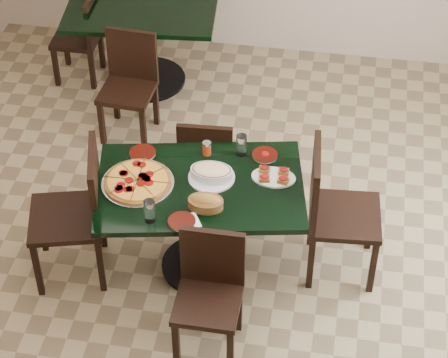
% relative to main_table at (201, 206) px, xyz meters
% --- Properties ---
extents(floor, '(5.50, 5.50, 0.00)m').
position_rel_main_table_xyz_m(floor, '(0.11, 0.01, -0.57)').
color(floor, olive).
rests_on(floor, ground).
extents(room_shell, '(5.50, 5.50, 5.50)m').
position_rel_main_table_xyz_m(room_shell, '(1.13, 1.74, 0.60)').
color(room_shell, white).
rests_on(room_shell, floor).
extents(main_table, '(1.43, 1.06, 0.75)m').
position_rel_main_table_xyz_m(main_table, '(0.00, 0.00, 0.00)').
color(main_table, black).
rests_on(main_table, floor).
extents(back_table, '(1.29, 0.99, 0.75)m').
position_rel_main_table_xyz_m(back_table, '(-0.88, 2.07, -0.04)').
color(back_table, black).
rests_on(back_table, floor).
extents(chair_far, '(0.40, 0.40, 0.81)m').
position_rel_main_table_xyz_m(chair_far, '(-0.07, 0.60, -0.12)').
color(chair_far, black).
rests_on(chair_far, floor).
extents(chair_near, '(0.39, 0.39, 0.83)m').
position_rel_main_table_xyz_m(chair_near, '(0.16, -0.57, -0.11)').
color(chair_near, black).
rests_on(chair_near, floor).
extents(chair_right, '(0.49, 0.49, 0.99)m').
position_rel_main_table_xyz_m(chair_right, '(0.82, 0.15, -0.01)').
color(chair_right, black).
rests_on(chair_right, floor).
extents(chair_left, '(0.57, 0.57, 1.00)m').
position_rel_main_table_xyz_m(chair_left, '(-0.76, -0.14, -0.00)').
color(chair_left, black).
rests_on(chair_left, floor).
extents(back_chair_near, '(0.43, 0.43, 0.86)m').
position_rel_main_table_xyz_m(back_chair_near, '(-0.83, 1.41, -0.09)').
color(back_chair_near, black).
rests_on(back_chair_near, floor).
extents(back_chair_left, '(0.38, 0.38, 0.81)m').
position_rel_main_table_xyz_m(back_chair_left, '(-1.39, 2.04, -0.12)').
color(back_chair_left, black).
rests_on(back_chair_left, floor).
extents(pepperoni_pizza, '(0.46, 0.46, 0.04)m').
position_rel_main_table_xyz_m(pepperoni_pizza, '(-0.39, -0.06, 0.20)').
color(pepperoni_pizza, silver).
rests_on(pepperoni_pizza, main_table).
extents(lasagna_casserole, '(0.30, 0.30, 0.09)m').
position_rel_main_table_xyz_m(lasagna_casserole, '(0.06, 0.07, 0.23)').
color(lasagna_casserole, silver).
rests_on(lasagna_casserole, main_table).
extents(bread_basket, '(0.22, 0.15, 0.09)m').
position_rel_main_table_xyz_m(bread_basket, '(0.07, -0.19, 0.22)').
color(bread_basket, brown).
rests_on(bread_basket, main_table).
extents(bruschetta_platter, '(0.29, 0.20, 0.05)m').
position_rel_main_table_xyz_m(bruschetta_platter, '(0.44, 0.13, 0.21)').
color(bruschetta_platter, silver).
rests_on(bruschetta_platter, main_table).
extents(side_plate_near, '(0.17, 0.17, 0.02)m').
position_rel_main_table_xyz_m(side_plate_near, '(-0.05, -0.35, 0.19)').
color(side_plate_near, silver).
rests_on(side_plate_near, main_table).
extents(side_plate_far_r, '(0.17, 0.17, 0.03)m').
position_rel_main_table_xyz_m(side_plate_far_r, '(0.36, 0.34, 0.19)').
color(side_plate_far_r, silver).
rests_on(side_plate_far_r, main_table).
extents(side_plate_far_l, '(0.17, 0.17, 0.02)m').
position_rel_main_table_xyz_m(side_plate_far_l, '(-0.43, 0.23, 0.19)').
color(side_plate_far_l, silver).
rests_on(side_plate_far_l, main_table).
extents(napkin_setting, '(0.18, 0.18, 0.01)m').
position_rel_main_table_xyz_m(napkin_setting, '(-0.01, -0.34, 0.18)').
color(napkin_setting, white).
rests_on(napkin_setting, main_table).
extents(water_glass_a, '(0.07, 0.07, 0.15)m').
position_rel_main_table_xyz_m(water_glass_a, '(0.21, 0.34, 0.26)').
color(water_glass_a, white).
rests_on(water_glass_a, main_table).
extents(water_glass_b, '(0.07, 0.07, 0.15)m').
position_rel_main_table_xyz_m(water_glass_b, '(-0.24, -0.36, 0.26)').
color(water_glass_b, white).
rests_on(water_glass_b, main_table).
extents(pepper_shaker, '(0.06, 0.06, 0.10)m').
position_rel_main_table_xyz_m(pepper_shaker, '(-0.01, 0.30, 0.23)').
color(pepper_shaker, red).
rests_on(pepper_shaker, main_table).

